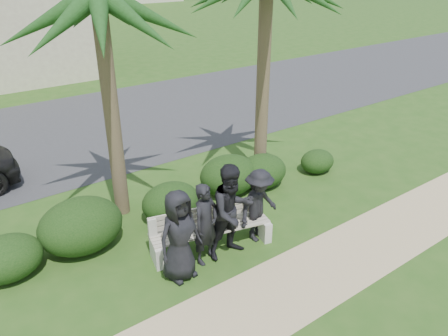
% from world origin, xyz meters
% --- Properties ---
extents(ground, '(160.00, 160.00, 0.00)m').
position_xyz_m(ground, '(0.00, 0.00, 0.00)').
color(ground, '#254C15').
rests_on(ground, ground).
extents(footpath, '(30.00, 1.60, 0.01)m').
position_xyz_m(footpath, '(0.00, -1.80, 0.00)').
color(footpath, tan).
rests_on(footpath, ground).
extents(asphalt_street, '(160.00, 8.00, 0.01)m').
position_xyz_m(asphalt_street, '(0.00, 8.00, 0.00)').
color(asphalt_street, '#2D2D30').
rests_on(asphalt_street, ground).
extents(park_bench, '(2.51, 1.10, 0.84)m').
position_xyz_m(park_bench, '(-0.30, -0.02, 0.38)').
color(park_bench, '#ACA390').
rests_on(park_bench, ground).
extents(man_a, '(0.91, 0.65, 1.74)m').
position_xyz_m(man_a, '(-1.22, -0.39, 0.87)').
color(man_a, black).
rests_on(man_a, ground).
extents(man_b, '(0.68, 0.54, 1.63)m').
position_xyz_m(man_b, '(-0.58, -0.28, 0.81)').
color(man_b, black).
rests_on(man_b, ground).
extents(man_c, '(0.95, 0.75, 1.91)m').
position_xyz_m(man_c, '(-0.07, -0.39, 0.95)').
color(man_c, black).
rests_on(man_c, ground).
extents(man_d, '(1.09, 0.74, 1.56)m').
position_xyz_m(man_d, '(0.66, -0.31, 0.78)').
color(man_d, black).
rests_on(man_d, ground).
extents(hedge_a, '(1.25, 1.04, 0.82)m').
position_xyz_m(hedge_a, '(-3.73, 1.44, 0.41)').
color(hedge_a, black).
rests_on(hedge_a, ground).
extents(hedge_b, '(1.65, 1.36, 1.08)m').
position_xyz_m(hedge_b, '(-2.34, 1.50, 0.54)').
color(hedge_b, black).
rests_on(hedge_b, ground).
extents(hedge_c, '(1.31, 1.08, 0.86)m').
position_xyz_m(hedge_c, '(-0.38, 1.41, 0.43)').
color(hedge_c, black).
rests_on(hedge_c, ground).
extents(hedge_d, '(1.49, 1.23, 0.97)m').
position_xyz_m(hedge_d, '(1.37, 1.64, 0.48)').
color(hedge_d, black).
rests_on(hedge_d, ground).
extents(hedge_e, '(1.30, 1.07, 0.85)m').
position_xyz_m(hedge_e, '(2.24, 1.41, 0.42)').
color(hedge_e, black).
rests_on(hedge_e, ground).
extents(hedge_f, '(0.96, 0.79, 0.63)m').
position_xyz_m(hedge_f, '(3.97, 1.15, 0.31)').
color(hedge_f, black).
rests_on(hedge_f, ground).
extents(palm_left, '(3.00, 3.00, 5.48)m').
position_xyz_m(palm_left, '(-1.14, 2.31, 4.51)').
color(palm_left, brown).
rests_on(palm_left, ground).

